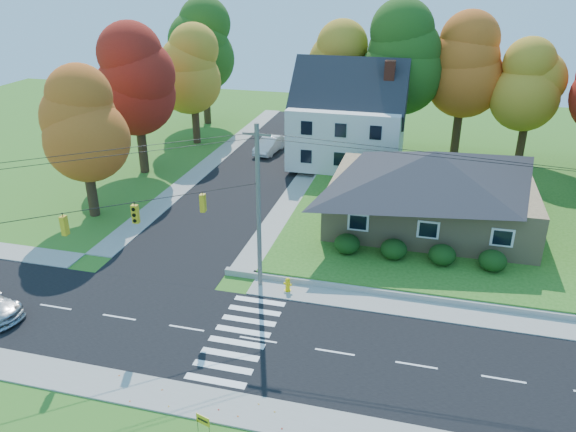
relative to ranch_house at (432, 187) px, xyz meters
name	(u,v)px	position (x,y,z in m)	size (l,w,h in m)	color
ground	(258,340)	(-8.00, -16.00, -3.27)	(120.00, 120.00, 0.00)	#3D7923
road_main	(258,340)	(-8.00, -16.00, -3.26)	(90.00, 8.00, 0.02)	black
road_cross	(260,167)	(-16.00, 10.00, -3.25)	(8.00, 44.00, 0.02)	black
sidewalk_north	(283,290)	(-8.00, -11.00, -3.23)	(90.00, 2.00, 0.08)	#9C9A90
sidewalk_south	(224,407)	(-8.00, -21.00, -3.23)	(90.00, 2.00, 0.08)	#9C9A90
lawn	(494,206)	(5.00, 5.00, -3.02)	(30.00, 30.00, 0.50)	#3D7923
ranch_house	(432,187)	(0.00, 0.00, 0.00)	(14.60, 10.60, 5.40)	tan
colonial_house	(348,120)	(-7.96, 12.00, 1.32)	(10.40, 8.40, 9.60)	silver
hedge_row	(418,252)	(-0.50, -6.20, -2.13)	(10.70, 1.70, 1.27)	#163A10
traffic_infrastructure	(261,239)	(-8.15, -14.65, 1.88)	(38.10, 10.66, 10.00)	#666059
tree_lot_0	(339,68)	(-10.00, 18.00, 5.04)	(6.72, 6.72, 12.51)	#3F2A19
tree_lot_1	(400,58)	(-4.00, 17.00, 6.35)	(7.84, 7.84, 14.60)	#3F2A19
tree_lot_2	(465,66)	(2.00, 18.00, 5.70)	(7.28, 7.28, 13.56)	#3F2A19
tree_lot_3	(531,85)	(8.00, 17.00, 4.39)	(6.16, 6.16, 11.47)	#3F2A19
tree_west_0	(81,124)	(-25.00, -4.00, 3.89)	(6.16, 6.16, 11.47)	#3F2A19
tree_west_1	(135,80)	(-26.00, 6.00, 5.20)	(7.28, 7.28, 13.56)	#3F2A19
tree_west_2	(192,70)	(-25.00, 16.00, 4.54)	(6.72, 6.72, 12.51)	#3F2A19
tree_west_3	(203,46)	(-27.00, 24.00, 5.85)	(7.84, 7.84, 14.60)	#3F2A19
white_car	(269,145)	(-16.36, 14.52, -2.43)	(1.72, 4.94, 1.63)	silver
fire_hydrant	(288,285)	(-7.72, -11.06, -2.83)	(0.53, 0.41, 0.92)	yellow
yard_sign	(203,420)	(-8.32, -22.52, -2.65)	(0.66, 0.23, 0.86)	black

